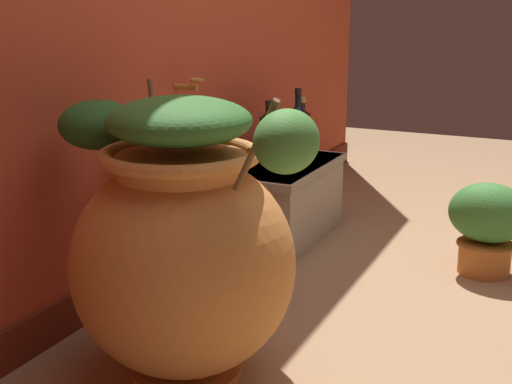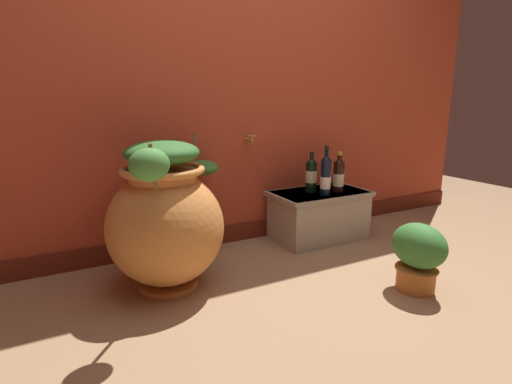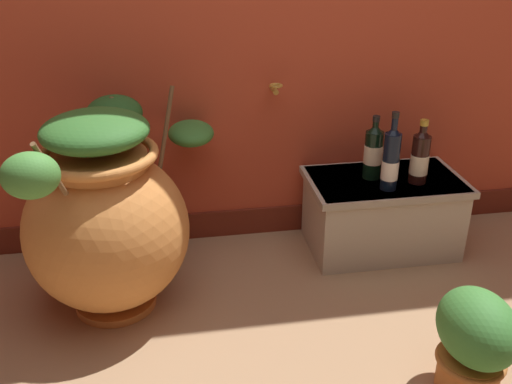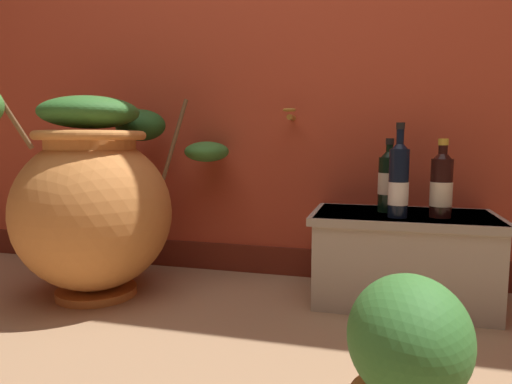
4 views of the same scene
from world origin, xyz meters
name	(u,v)px [view 3 (image 3 of 4)]	position (x,y,z in m)	size (l,w,h in m)	color
terracotta_urn	(107,216)	(-0.65, 0.63, 0.40)	(0.76, 0.91, 0.84)	#CC7F3D
stone_ledge	(382,211)	(0.55, 0.87, 0.19)	(0.69, 0.41, 0.35)	#B2A893
wine_bottle_left	(420,156)	(0.67, 0.81, 0.47)	(0.08, 0.08, 0.29)	black
wine_bottle_middle	(373,150)	(0.49, 0.89, 0.48)	(0.08, 0.08, 0.29)	black
wine_bottle_right	(391,159)	(0.52, 0.77, 0.49)	(0.07, 0.07, 0.34)	black
potted_shrub	(475,339)	(0.52, -0.05, 0.20)	(0.24, 0.31, 0.37)	#C17033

